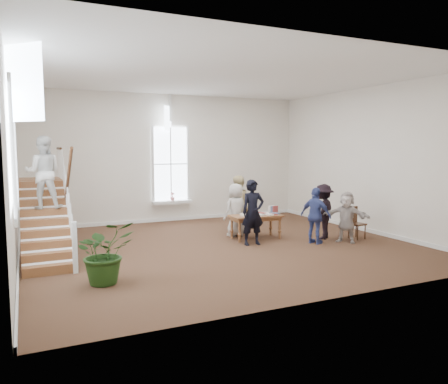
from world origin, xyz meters
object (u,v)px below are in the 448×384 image
woman_cluster_c (346,217)px  side_chair (355,221)px  floor_plant (105,252)px  person_yellow (237,204)px  library_table (256,218)px  woman_cluster_a (316,216)px  elderly_woman (236,210)px  woman_cluster_b (323,211)px  police_officer (253,212)px

woman_cluster_c → side_chair: (0.58, 0.30, -0.20)m
side_chair → floor_plant: bearing=-178.7°
person_yellow → floor_plant: person_yellow is taller
library_table → woman_cluster_a: (1.18, -1.26, 0.16)m
elderly_woman → side_chair: size_ratio=1.70×
floor_plant → elderly_woman: bearing=34.8°
library_table → person_yellow: size_ratio=0.85×
floor_plant → woman_cluster_c: bearing=8.1°
side_chair → woman_cluster_a: bearing=175.4°
woman_cluster_b → woman_cluster_c: size_ratio=1.12×
person_yellow → woman_cluster_c: size_ratio=1.24×
library_table → elderly_woman: elderly_woman is taller
person_yellow → floor_plant: bearing=10.3°
library_table → woman_cluster_c: (2.08, -1.46, 0.09)m
woman_cluster_c → floor_plant: size_ratio=1.15×
elderly_woman → police_officer: bearing=74.0°
person_yellow → side_chair: bearing=113.4°
elderly_woman → person_yellow: bearing=-132.4°
police_officer → woman_cluster_c: bearing=-14.7°
library_table → side_chair: side_chair is taller
library_table → floor_plant: (-4.69, -2.42, 0.00)m
floor_plant → side_chair: floor_plant is taller
police_officer → woman_cluster_b: (2.24, -0.16, -0.09)m
elderly_woman → person_yellow: person_yellow is taller
side_chair → police_officer: bearing=162.3°
woman_cluster_a → side_chair: size_ratio=1.68×
woman_cluster_b → floor_plant: woman_cluster_b is taller
floor_plant → side_chair: bearing=9.7°
library_table → person_yellow: 1.13m
elderly_woman → floor_plant: (-4.34, -3.02, -0.17)m
person_yellow → woman_cluster_a: (1.24, -2.36, -0.11)m
side_chair → woman_cluster_c: bearing=-161.2°
elderly_woman → person_yellow: size_ratio=0.89×
woman_cluster_a → woman_cluster_b: woman_cluster_b is taller
police_officer → side_chair: size_ratio=1.93×
library_table → woman_cluster_a: woman_cluster_a is taller
woman_cluster_a → floor_plant: 5.99m
person_yellow → woman_cluster_a: bearing=90.8°
woman_cluster_a → woman_cluster_b: bearing=-77.4°
library_table → side_chair: bearing=-21.5°
police_officer → person_yellow: (0.40, 1.75, -0.00)m
library_table → woman_cluster_c: 2.54m
woman_cluster_c → woman_cluster_b: bearing=167.5°
woman_cluster_a → woman_cluster_b: 0.75m
library_table → woman_cluster_a: size_ratio=0.97×
person_yellow → side_chair: size_ratio=1.92×
library_table → police_officer: size_ratio=0.85×
police_officer → elderly_woman: (0.10, 1.25, -0.11)m
floor_plant → person_yellow: bearing=37.2°
library_table → woman_cluster_b: bearing=-22.3°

